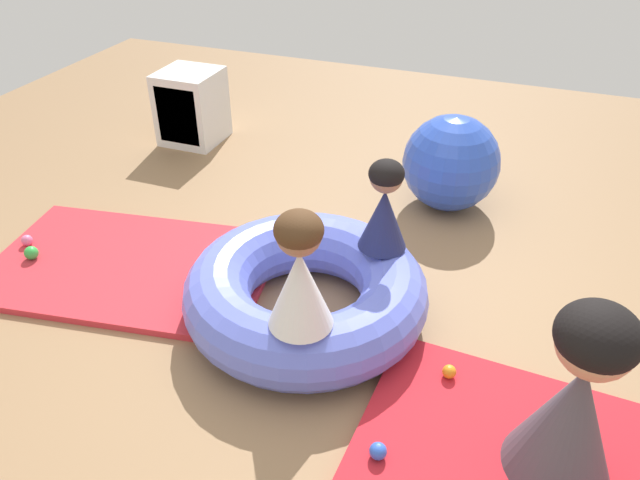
{
  "coord_description": "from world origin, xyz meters",
  "views": [
    {
      "loc": [
        0.77,
        -2.15,
        2.07
      ],
      "look_at": [
        -0.14,
        0.24,
        0.35
      ],
      "focal_mm": 34.21,
      "sensor_mm": 36.0,
      "label": 1
    }
  ],
  "objects_px": {
    "play_ball_green": "(31,253)",
    "play_ball_blue": "(378,451)",
    "play_ball_orange": "(449,372)",
    "adult_seated": "(577,397)",
    "play_ball_pink": "(27,240)",
    "exercise_ball_large": "(451,163)",
    "storage_cube": "(190,108)",
    "child_in_navy": "(384,206)",
    "inflatable_cushion": "(306,292)",
    "child_in_white": "(299,272)"
  },
  "relations": [
    {
      "from": "play_ball_blue",
      "to": "play_ball_orange",
      "type": "bearing_deg",
      "value": 70.97
    },
    {
      "from": "inflatable_cushion",
      "to": "play_ball_pink",
      "type": "height_order",
      "value": "inflatable_cushion"
    },
    {
      "from": "child_in_white",
      "to": "play_ball_blue",
      "type": "distance_m",
      "value": 0.76
    },
    {
      "from": "child_in_white",
      "to": "play_ball_orange",
      "type": "bearing_deg",
      "value": 44.59
    },
    {
      "from": "child_in_navy",
      "to": "play_ball_blue",
      "type": "height_order",
      "value": "child_in_navy"
    },
    {
      "from": "child_in_navy",
      "to": "exercise_ball_large",
      "type": "bearing_deg",
      "value": -88.75
    },
    {
      "from": "adult_seated",
      "to": "play_ball_orange",
      "type": "relative_size",
      "value": 12.55
    },
    {
      "from": "inflatable_cushion",
      "to": "child_in_white",
      "type": "height_order",
      "value": "child_in_white"
    },
    {
      "from": "inflatable_cushion",
      "to": "play_ball_orange",
      "type": "xyz_separation_m",
      "value": [
        0.76,
        -0.19,
        -0.1
      ]
    },
    {
      "from": "play_ball_green",
      "to": "storage_cube",
      "type": "bearing_deg",
      "value": 90.27
    },
    {
      "from": "inflatable_cushion",
      "to": "exercise_ball_large",
      "type": "height_order",
      "value": "exercise_ball_large"
    },
    {
      "from": "play_ball_pink",
      "to": "play_ball_orange",
      "type": "distance_m",
      "value": 2.52
    },
    {
      "from": "play_ball_blue",
      "to": "exercise_ball_large",
      "type": "relative_size",
      "value": 0.11
    },
    {
      "from": "play_ball_orange",
      "to": "inflatable_cushion",
      "type": "bearing_deg",
      "value": 166.04
    },
    {
      "from": "inflatable_cushion",
      "to": "adult_seated",
      "type": "bearing_deg",
      "value": -22.25
    },
    {
      "from": "inflatable_cushion",
      "to": "play_ball_blue",
      "type": "relative_size",
      "value": 17.54
    },
    {
      "from": "play_ball_pink",
      "to": "storage_cube",
      "type": "height_order",
      "value": "storage_cube"
    },
    {
      "from": "adult_seated",
      "to": "play_ball_green",
      "type": "distance_m",
      "value": 2.91
    },
    {
      "from": "inflatable_cushion",
      "to": "child_in_navy",
      "type": "xyz_separation_m",
      "value": [
        0.3,
        0.29,
        0.4
      ]
    },
    {
      "from": "inflatable_cushion",
      "to": "storage_cube",
      "type": "height_order",
      "value": "storage_cube"
    },
    {
      "from": "play_ball_pink",
      "to": "storage_cube",
      "type": "distance_m",
      "value": 1.71
    },
    {
      "from": "play_ball_pink",
      "to": "play_ball_orange",
      "type": "xyz_separation_m",
      "value": [
        2.52,
        -0.16,
        -0.0
      ]
    },
    {
      "from": "child_in_navy",
      "to": "play_ball_pink",
      "type": "height_order",
      "value": "child_in_navy"
    },
    {
      "from": "adult_seated",
      "to": "play_ball_pink",
      "type": "distance_m",
      "value": 3.05
    },
    {
      "from": "child_in_navy",
      "to": "play_ball_blue",
      "type": "xyz_separation_m",
      "value": [
        0.28,
        -0.99,
        -0.49
      ]
    },
    {
      "from": "child_in_navy",
      "to": "play_ball_green",
      "type": "height_order",
      "value": "child_in_navy"
    },
    {
      "from": "play_ball_blue",
      "to": "play_ball_orange",
      "type": "distance_m",
      "value": 0.55
    },
    {
      "from": "adult_seated",
      "to": "exercise_ball_large",
      "type": "bearing_deg",
      "value": 131.5
    },
    {
      "from": "play_ball_orange",
      "to": "play_ball_blue",
      "type": "bearing_deg",
      "value": -109.03
    },
    {
      "from": "inflatable_cushion",
      "to": "play_ball_green",
      "type": "bearing_deg",
      "value": -175.59
    },
    {
      "from": "child_in_white",
      "to": "storage_cube",
      "type": "relative_size",
      "value": 0.97
    },
    {
      "from": "adult_seated",
      "to": "storage_cube",
      "type": "xyz_separation_m",
      "value": [
        -2.87,
        2.17,
        -0.14
      ]
    },
    {
      "from": "inflatable_cushion",
      "to": "exercise_ball_large",
      "type": "bearing_deg",
      "value": 72.03
    },
    {
      "from": "play_ball_orange",
      "to": "play_ball_pink",
      "type": "bearing_deg",
      "value": 176.29
    },
    {
      "from": "adult_seated",
      "to": "play_ball_blue",
      "type": "bearing_deg",
      "value": -143.6
    },
    {
      "from": "play_ball_green",
      "to": "play_ball_pink",
      "type": "relative_size",
      "value": 1.19
    },
    {
      "from": "play_ball_pink",
      "to": "exercise_ball_large",
      "type": "distance_m",
      "value": 2.63
    },
    {
      "from": "play_ball_green",
      "to": "play_ball_blue",
      "type": "bearing_deg",
      "value": -14.7
    },
    {
      "from": "play_ball_blue",
      "to": "child_in_navy",
      "type": "bearing_deg",
      "value": 105.99
    },
    {
      "from": "child_in_navy",
      "to": "play_ball_pink",
      "type": "bearing_deg",
      "value": 17.62
    },
    {
      "from": "inflatable_cushion",
      "to": "exercise_ball_large",
      "type": "relative_size",
      "value": 1.96
    },
    {
      "from": "exercise_ball_large",
      "to": "play_ball_orange",
      "type": "bearing_deg",
      "value": -78.66
    },
    {
      "from": "play_ball_pink",
      "to": "exercise_ball_large",
      "type": "xyz_separation_m",
      "value": [
        2.2,
        1.41,
        0.24
      ]
    },
    {
      "from": "exercise_ball_large",
      "to": "storage_cube",
      "type": "distance_m",
      "value": 2.11
    },
    {
      "from": "exercise_ball_large",
      "to": "storage_cube",
      "type": "bearing_deg",
      "value": 172.1
    },
    {
      "from": "inflatable_cushion",
      "to": "play_ball_blue",
      "type": "bearing_deg",
      "value": -50.43
    },
    {
      "from": "adult_seated",
      "to": "play_ball_orange",
      "type": "bearing_deg",
      "value": 165.08
    },
    {
      "from": "adult_seated",
      "to": "play_ball_pink",
      "type": "height_order",
      "value": "adult_seated"
    },
    {
      "from": "child_in_white",
      "to": "play_ball_orange",
      "type": "distance_m",
      "value": 0.84
    },
    {
      "from": "play_ball_green",
      "to": "play_ball_blue",
      "type": "relative_size",
      "value": 1.12
    }
  ]
}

